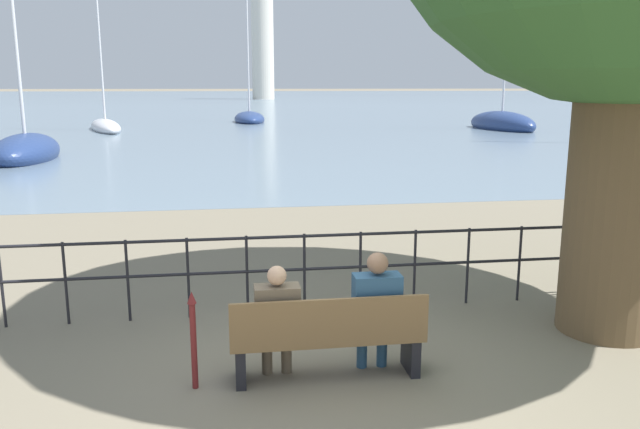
# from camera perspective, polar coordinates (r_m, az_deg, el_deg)

# --- Properties ---
(ground_plane) EXTENTS (1000.00, 1000.00, 0.00)m
(ground_plane) POSITION_cam_1_polar(r_m,az_deg,el_deg) (6.60, 0.66, -14.54)
(ground_plane) COLOR #7A705B
(harbor_water) EXTENTS (600.00, 300.00, 0.01)m
(harbor_water) POSITION_cam_1_polar(r_m,az_deg,el_deg) (164.91, -8.24, 10.62)
(harbor_water) COLOR slate
(harbor_water) RESTS_ON ground_plane
(park_bench) EXTENTS (1.96, 0.45, 0.90)m
(park_bench) POSITION_cam_1_polar(r_m,az_deg,el_deg) (6.36, 0.76, -11.25)
(park_bench) COLOR brown
(park_bench) RESTS_ON ground_plane
(seated_person_left) EXTENTS (0.45, 0.35, 1.20)m
(seated_person_left) POSITION_cam_1_polar(r_m,az_deg,el_deg) (6.29, -3.94, -9.36)
(seated_person_left) COLOR brown
(seated_person_left) RESTS_ON ground_plane
(seated_person_right) EXTENTS (0.48, 0.35, 1.29)m
(seated_person_right) POSITION_cam_1_polar(r_m,az_deg,el_deg) (6.42, 5.14, -8.46)
(seated_person_right) COLOR navy
(seated_person_right) RESTS_ON ground_plane
(promenade_railing) EXTENTS (10.43, 0.04, 1.05)m
(promenade_railing) POSITION_cam_1_polar(r_m,az_deg,el_deg) (8.10, -1.44, -4.23)
(promenade_railing) COLOR black
(promenade_railing) RESTS_ON ground_plane
(closed_umbrella) EXTENTS (0.09, 0.09, 0.99)m
(closed_umbrella) POSITION_cam_1_polar(r_m,az_deg,el_deg) (6.26, -11.51, -10.73)
(closed_umbrella) COLOR maroon
(closed_umbrella) RESTS_ON ground_plane
(sailboat_0) EXTENTS (3.97, 8.72, 11.64)m
(sailboat_0) POSITION_cam_1_polar(r_m,az_deg,el_deg) (43.80, -19.03, 7.67)
(sailboat_0) COLOR silver
(sailboat_0) RESTS_ON ground_plane
(sailboat_3) EXTENTS (2.54, 6.45, 10.68)m
(sailboat_3) POSITION_cam_1_polar(r_m,az_deg,el_deg) (50.91, -6.48, 8.72)
(sailboat_3) COLOR navy
(sailboat_3) RESTS_ON ground_plane
(sailboat_4) EXTENTS (2.48, 5.66, 11.93)m
(sailboat_4) POSITION_cam_1_polar(r_m,az_deg,el_deg) (27.56, -25.28, 5.30)
(sailboat_4) COLOR navy
(sailboat_4) RESTS_ON ground_plane
(sailboat_5) EXTENTS (3.22, 7.42, 11.74)m
(sailboat_5) POSITION_cam_1_polar(r_m,az_deg,el_deg) (44.04, 16.27, 7.98)
(sailboat_5) COLOR navy
(sailboat_5) RESTS_ON ground_plane
(harbor_lighthouse) EXTENTS (4.58, 4.58, 27.11)m
(harbor_lighthouse) POSITION_cam_1_polar(r_m,az_deg,el_deg) (134.68, -5.28, 15.83)
(harbor_lighthouse) COLOR silver
(harbor_lighthouse) RESTS_ON ground_plane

